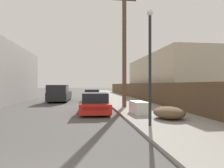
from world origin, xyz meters
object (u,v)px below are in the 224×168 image
object	(u,v)px
street_lamp	(150,58)
pickup_truck	(59,93)
brush_pile	(169,113)
car_parked_mid	(92,95)
parked_sports_car_red	(95,104)
discarded_fridge	(139,107)
utility_pole	(124,46)

from	to	relation	value
street_lamp	pickup_truck	bearing A→B (deg)	111.48
street_lamp	brush_pile	xyz separation A→B (m)	(1.47, 1.51, -2.45)
pickup_truck	brush_pile	xyz separation A→B (m)	(6.79, -12.01, -0.47)
brush_pile	street_lamp	bearing A→B (deg)	-134.27
car_parked_mid	parked_sports_car_red	bearing A→B (deg)	-86.29
discarded_fridge	utility_pole	distance (m)	5.50
parked_sports_car_red	utility_pole	world-z (taller)	utility_pole
pickup_truck	utility_pole	world-z (taller)	utility_pole
discarded_fridge	pickup_truck	size ratio (longest dim) A/B	0.28
car_parked_mid	utility_pole	xyz separation A→B (m)	(2.13, -7.80, 4.13)
parked_sports_car_red	car_parked_mid	size ratio (longest dim) A/B	1.01
discarded_fridge	car_parked_mid	world-z (taller)	car_parked_mid
discarded_fridge	brush_pile	size ratio (longest dim) A/B	0.87
car_parked_mid	brush_pile	bearing A→B (deg)	-71.36
pickup_truck	utility_pole	distance (m)	9.49
car_parked_mid	pickup_truck	size ratio (longest dim) A/B	0.80
parked_sports_car_red	utility_pole	bearing A→B (deg)	44.11
discarded_fridge	street_lamp	xyz separation A→B (m)	(-0.44, -3.41, 2.40)
discarded_fridge	pickup_truck	distance (m)	11.65
discarded_fridge	brush_pile	xyz separation A→B (m)	(1.03, -1.90, -0.05)
parked_sports_car_red	street_lamp	size ratio (longest dim) A/B	0.96
car_parked_mid	utility_pole	world-z (taller)	utility_pole
car_parked_mid	utility_pole	distance (m)	9.08
car_parked_mid	street_lamp	size ratio (longest dim) A/B	0.95
utility_pole	brush_pile	distance (m)	7.00
discarded_fridge	utility_pole	bearing A→B (deg)	89.31
utility_pole	parked_sports_car_red	bearing A→B (deg)	-138.45
parked_sports_car_red	brush_pile	distance (m)	4.83
street_lamp	brush_pile	distance (m)	3.23
discarded_fridge	pickup_truck	xyz separation A→B (m)	(-5.76, 10.11, 0.41)
parked_sports_car_red	street_lamp	world-z (taller)	street_lamp
street_lamp	brush_pile	size ratio (longest dim) A/B	2.59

